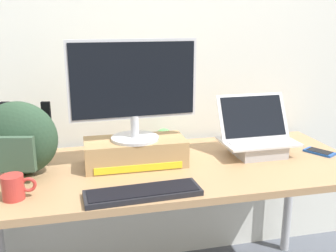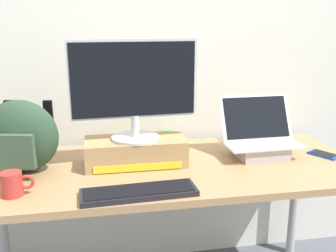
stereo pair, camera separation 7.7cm
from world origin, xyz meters
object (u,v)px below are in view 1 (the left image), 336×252
coffee_mug (14,187)px  cell_phone (319,152)px  desktop_monitor (134,88)px  open_laptop (257,142)px  plush_toy (164,137)px  toner_box_yellow (135,152)px  messenger_backpack (19,139)px  external_keyboard (143,193)px

coffee_mug → cell_phone: coffee_mug is taller
desktop_monitor → open_laptop: bearing=-2.5°
desktop_monitor → plush_toy: (0.18, 0.23, -0.30)m
toner_box_yellow → coffee_mug: toner_box_yellow is taller
messenger_backpack → coffee_mug: bearing=-76.6°
cell_phone → external_keyboard: bearing=166.5°
messenger_backpack → cell_phone: 1.37m
desktop_monitor → messenger_backpack: bearing=176.9°
open_laptop → messenger_backpack: bearing=179.4°
desktop_monitor → plush_toy: size_ratio=6.08×
toner_box_yellow → cell_phone: (0.89, -0.05, -0.05)m
desktop_monitor → coffee_mug: 0.61m
open_laptop → coffee_mug: bearing=-167.8°
open_laptop → cell_phone: open_laptop is taller
coffee_mug → desktop_monitor: bearing=27.2°
toner_box_yellow → messenger_backpack: bearing=-179.6°
coffee_mug → plush_toy: same height
cell_phone → coffee_mug: bearing=158.1°
toner_box_yellow → external_keyboard: 0.33m
cell_phone → toner_box_yellow: bearing=146.6°
external_keyboard → messenger_backpack: 0.57m
desktop_monitor → cell_phone: (0.89, -0.05, -0.34)m
toner_box_yellow → external_keyboard: bearing=-93.8°
messenger_backpack → plush_toy: (0.66, 0.23, -0.11)m
messenger_backpack → cell_phone: messenger_backpack is taller
toner_box_yellow → desktop_monitor: (0.00, -0.00, 0.29)m
external_keyboard → messenger_backpack: (-0.45, 0.32, 0.14)m
plush_toy → messenger_backpack: bearing=-160.8°
open_laptop → cell_phone: size_ratio=2.28×
open_laptop → plush_toy: (-0.40, 0.22, -0.02)m
cell_phone → plush_toy: bearing=128.6°
toner_box_yellow → plush_toy: toner_box_yellow is taller
messenger_backpack → coffee_mug: 0.26m
toner_box_yellow → desktop_monitor: size_ratio=0.80×
open_laptop → external_keyboard: 0.69m
coffee_mug → plush_toy: (0.65, 0.47, -0.00)m
plush_toy → coffee_mug: bearing=-144.3°
open_laptop → cell_phone: bearing=-12.5°
external_keyboard → open_laptop: bearing=25.5°
open_laptop → desktop_monitor: bearing=179.7°
cell_phone → plush_toy: plush_toy is taller
external_keyboard → messenger_backpack: messenger_backpack is taller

